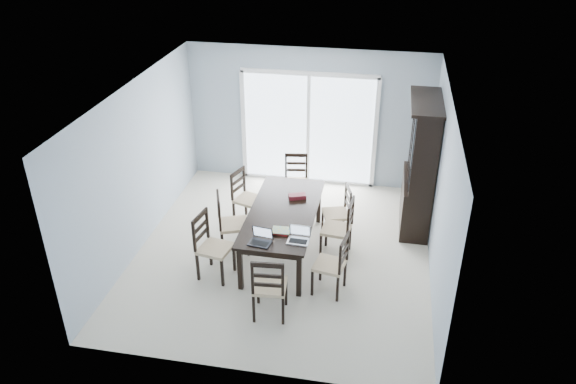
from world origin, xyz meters
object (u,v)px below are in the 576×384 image
Objects in this scene: chair_left_mid at (227,217)px; chair_right_far at (341,207)px; chair_left_near at (208,239)px; cell_phone at (264,247)px; game_box at (297,196)px; china_hutch at (420,167)px; chair_end_near at (269,282)px; dining_table at (283,215)px; hot_tub at (278,136)px; laptop_silver at (298,239)px; chair_left_far at (244,191)px; chair_right_near at (336,259)px; chair_end_far at (296,174)px; laptop_dark at (260,241)px; chair_right_mid at (343,223)px.

chair_left_mid is 1.84m from chair_right_far.
cell_phone is at bearing 84.46° from chair_left_near.
chair_left_near is at bearing -133.02° from game_box.
china_hutch is 1.94× the size of chair_end_near.
dining_table is 3.64m from hot_tub.
chair_left_far is at bearing 129.09° from laptop_silver.
game_box is (0.22, 1.42, 0.03)m from cell_phone.
chair_right_near is 1.01× the size of chair_end_far.
chair_left_mid is at bearing 119.98° from cell_phone.
chair_end_far is at bearing 170.74° from china_hutch.
chair_left_mid is 1.06× the size of chair_left_far.
chair_left_mid is at bearing 78.35° from chair_right_near.
chair_left_near reaches higher than chair_right_far.
chair_left_near is 1.33m from laptop_silver.
chair_end_far is (-0.08, 1.59, -0.11)m from dining_table.
chair_right_far is 9.35× the size of cell_phone.
dining_table is at bearing 138.28° from chair_left_near.
laptop_dark is (-0.26, 0.62, 0.20)m from chair_end_near.
chair_end_far reaches higher than dining_table.
chair_left_near is 0.84m from laptop_dark.
chair_right_near is (1.74, -1.63, -0.00)m from chair_left_far.
laptop_silver is 2.77× the size of cell_phone.
dining_table is 8.23× the size of game_box.
hot_tub is (-1.64, 2.91, -0.11)m from chair_right_far.
chair_left_mid reaches higher than cell_phone.
chair_left_near reaches higher than dining_table.
laptop_dark reaches higher than hot_tub.
dining_table is at bearing 83.73° from chair_end_far.
chair_right_far is 3.38× the size of laptop_silver.
chair_right_near is at bearing 165.67° from chair_right_far.
chair_left_mid is at bearing 139.02° from laptop_dark.
china_hutch is 3.08m from cell_phone.
cell_phone is (0.88, -0.24, 0.14)m from chair_left_near.
chair_right_far is at bearing 73.73° from laptop_silver.
chair_end_near is at bearing -106.36° from laptop_silver.
chair_end_near reaches higher than cell_phone.
chair_end_near reaches higher than chair_left_far.
dining_table is at bearing 77.22° from chair_left_mid.
chair_left_near is 1.02× the size of chair_end_near.
chair_left_mid is at bearing -90.81° from hot_tub.
chair_left_far reaches higher than chair_end_far.
chair_left_far reaches higher than dining_table.
laptop_silver is (0.37, -0.78, 0.13)m from dining_table.
laptop_silver is (-0.46, -1.41, 0.25)m from chair_right_far.
chair_left_far is 3.33× the size of laptop_dark.
chair_right_far is at bearing 124.23° from chair_end_far.
chair_left_mid is 3.53× the size of laptop_dark.
chair_end_near is at bearing 159.74° from chair_right_mid.
china_hutch reaches higher than chair_left_near.
chair_left_mid is at bearing -151.95° from game_box.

